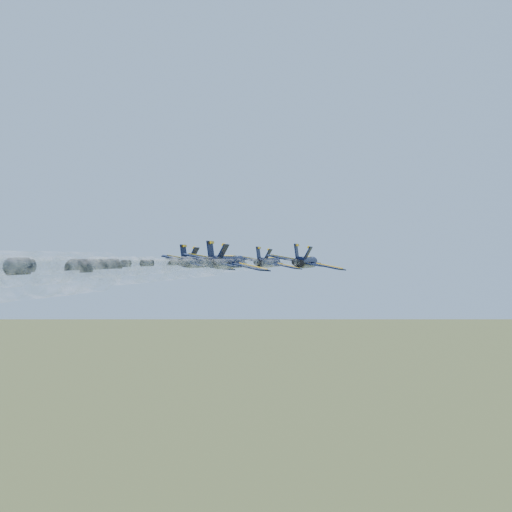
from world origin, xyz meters
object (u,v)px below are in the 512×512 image
(jet_slot, at_px, (228,262))
(jet_right, at_px, (307,262))
(jet_left, at_px, (200,262))
(jet_lead, at_px, (269,262))

(jet_slot, bearing_deg, jet_right, 56.68)
(jet_left, distance_m, jet_slot, 16.17)
(jet_right, bearing_deg, jet_lead, 125.83)
(jet_left, height_order, jet_right, same)
(jet_lead, distance_m, jet_slot, 27.24)
(jet_slot, bearing_deg, jet_lead, 90.34)
(jet_lead, relative_size, jet_slot, 1.00)
(jet_left, bearing_deg, jet_lead, 57.04)
(jet_left, distance_m, jet_right, 18.52)
(jet_left, bearing_deg, jet_right, 2.63)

